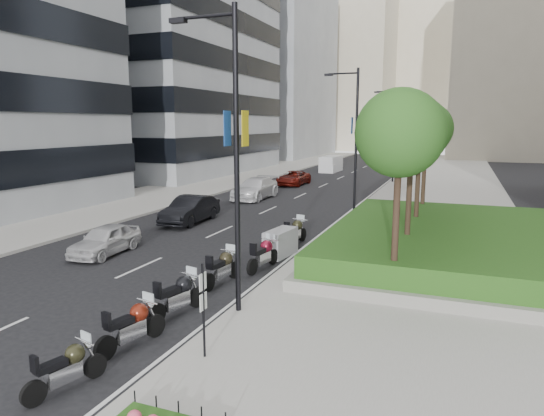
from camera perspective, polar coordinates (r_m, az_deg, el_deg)
The scene contains 30 objects.
ground at distance 16.58m, azimuth -19.33°, elevation -10.92°, with size 160.00×160.00×0.00m, color black.
sidewalk_right at distance 42.05m, azimuth 19.26°, elevation 1.65°, with size 10.00×100.00×0.15m, color #9E9B93.
sidewalk_left at distance 47.58m, azimuth -6.90°, elevation 3.04°, with size 8.00×100.00×0.15m, color #9E9B93.
lane_edge at distance 42.55m, azimuth 12.12°, elevation 1.98°, with size 0.12×100.00×0.01m, color silver.
lane_centre at distance 43.67m, azimuth 5.37°, elevation 2.36°, with size 0.12×100.00×0.01m, color silver.
building_grey_far at distance 89.04m, azimuth -1.61°, elevation 15.92°, with size 22.00×26.00×30.00m, color gray.
building_cream_left at distance 115.72m, azimuth 7.24°, elevation 15.47°, with size 26.00×24.00×34.00m, color #B7AD93.
building_cream_centre at distance 132.57m, azimuth 18.20°, elevation 15.22°, with size 30.00×24.00×38.00m, color #B7AD93.
planter at distance 22.31m, azimuth 19.86°, elevation -4.65°, with size 10.00×14.00×0.40m, color gray.
hedge at distance 22.17m, azimuth 19.95°, elevation -3.15°, with size 9.40×13.40×0.80m, color #1D4D16.
tree_0 at distance 15.75m, azimuth 14.81°, elevation 8.45°, with size 2.80×2.80×6.30m.
tree_1 at distance 19.73m, azimuth 16.17°, elevation 8.63°, with size 2.80×2.80×6.30m.
tree_2 at distance 23.71m, azimuth 17.07°, elevation 8.74°, with size 2.80×2.80×6.30m.
tree_3 at distance 27.70m, azimuth 17.71°, elevation 8.82°, with size 2.80×2.80×6.30m.
lamp_post_0 at distance 14.08m, azimuth -4.78°, elevation 7.14°, with size 2.34×0.45×9.00m.
lamp_post_1 at distance 30.29m, azimuth 9.60°, elevation 8.53°, with size 2.34×0.45×9.00m.
lamp_post_2 at distance 48.05m, azimuth 14.04°, elevation 8.85°, with size 2.34×0.45×9.00m.
parking_sign at distance 11.91m, azimuth -8.07°, elevation -11.29°, with size 0.06×0.32×2.50m.
motorcycle_0 at distance 11.90m, azimuth -22.99°, elevation -16.90°, with size 0.76×1.95×0.99m.
motorcycle_1 at distance 13.37m, azimuth -16.10°, elevation -13.13°, with size 0.80×2.22×1.12m.
motorcycle_2 at distance 15.11m, azimuth -10.97°, elevation -10.07°, with size 0.86×2.31×1.17m.
motorcycle_3 at distance 17.67m, azimuth -5.86°, elevation -7.00°, with size 0.77×2.30×1.15m.
motorcycle_4 at distance 19.32m, azimuth -1.01°, elevation -5.48°, with size 0.76×2.28×1.14m.
motorcycle_5 at distance 21.20m, azimuth 1.00°, elevation -4.14°, with size 1.02×2.05×1.18m.
motorcycle_6 at distance 23.20m, azimuth 2.70°, elevation -2.83°, with size 0.77×2.32×1.16m.
car_a at distance 22.72m, azimuth -19.01°, elevation -3.54°, with size 1.56×3.88×1.32m, color silver.
car_b at distance 28.60m, azimuth -9.60°, elevation -0.19°, with size 1.65×4.72×1.56m, color black.
car_c at distance 37.28m, azimuth -1.98°, elevation 2.32°, with size 2.23×5.49×1.59m, color silver.
car_d at distance 45.56m, azimuth 2.54°, elevation 3.54°, with size 2.19×4.76×1.32m, color #5E110B.
delivery_van at distance 58.46m, azimuth 6.91°, elevation 5.10°, with size 1.88×4.50×1.86m.
Camera 1 is at (10.31, -11.64, 5.75)m, focal length 32.00 mm.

